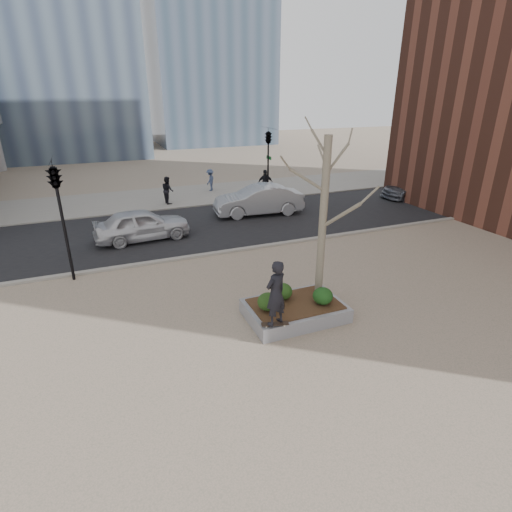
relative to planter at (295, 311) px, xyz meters
name	(u,v)px	position (x,y,z in m)	size (l,w,h in m)	color
ground	(265,323)	(-1.00, 0.00, -0.23)	(120.00, 120.00, 0.00)	gray
street	(189,228)	(-1.00, 10.00, -0.21)	(60.00, 8.00, 0.02)	black
far_sidewalk	(165,197)	(-1.00, 17.00, -0.21)	(60.00, 6.00, 0.02)	gray
planter	(295,311)	(0.00, 0.00, 0.00)	(3.00, 2.00, 0.45)	gray
planter_mulch	(295,304)	(0.00, 0.00, 0.25)	(2.70, 1.70, 0.04)	#382314
sycamore_tree	(325,194)	(1.00, 0.30, 3.56)	(2.80, 2.80, 6.60)	gray
shrub_left	(268,302)	(-0.94, -0.04, 0.54)	(0.64, 0.64, 0.54)	#173310
shrub_middle	(283,291)	(-0.24, 0.41, 0.53)	(0.62, 0.62, 0.53)	#1A3F14
shrub_right	(323,296)	(0.78, -0.34, 0.53)	(0.63, 0.63, 0.53)	#133E15
skateboard	(275,325)	(-1.09, -0.88, 0.26)	(0.78, 0.20, 0.07)	black
skateboarder	(276,293)	(-1.09, -0.88, 1.26)	(0.70, 0.46, 1.92)	black
police_car	(142,224)	(-3.45, 9.09, 0.55)	(1.77, 4.41, 1.50)	silver
car_silver	(259,200)	(3.31, 10.95, 0.63)	(1.76, 5.05, 1.66)	#98999F
car_third	(414,187)	(14.51, 10.77, 0.46)	(1.88, 4.62, 1.34)	#575A63
pedestrian_a	(168,190)	(-1.05, 15.35, 0.65)	(0.82, 0.64, 1.69)	black
pedestrian_b	(210,180)	(2.41, 17.75, 0.56)	(0.99, 0.57, 1.53)	#3D4C6F
pedestrian_c	(265,183)	(5.32, 14.63, 0.70)	(1.06, 0.44, 1.81)	black
traffic_light_near	(63,223)	(-6.50, 5.60, 2.02)	(0.60, 2.48, 4.50)	black
traffic_light_far	(268,163)	(5.50, 14.60, 2.02)	(0.60, 2.48, 4.50)	black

